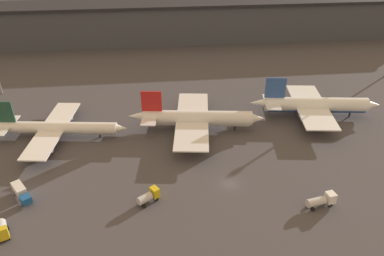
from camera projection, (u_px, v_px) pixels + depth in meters
The scene contains 9 objects.
ground at pixel (230, 184), 88.88m from camera, with size 600.00×600.00×0.00m, color #423F44.
terminal_building at pixel (186, 21), 175.98m from camera, with size 237.23×20.49×18.46m.
airplane_0 at pixel (56, 128), 105.30m from camera, with size 39.52×31.53×11.05m.
airplane_1 at pixel (196, 118), 108.29m from camera, with size 39.78×34.16×12.22m.
airplane_2 at pixel (315, 105), 114.98m from camera, with size 40.06×30.23×12.83m.
service_vehicle_0 at pixel (322, 200), 81.58m from camera, with size 6.88×3.18×3.09m.
service_vehicle_1 at pixel (2, 230), 74.07m from camera, with size 3.73×4.90×3.43m.
service_vehicle_2 at pixel (149, 196), 82.71m from camera, with size 5.32×4.53×3.07m.
service_vehicle_4 at pixel (21, 192), 83.94m from camera, with size 5.89×7.27×2.80m.
Camera 1 is at (-16.46, -67.73, 57.45)m, focal length 35.00 mm.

